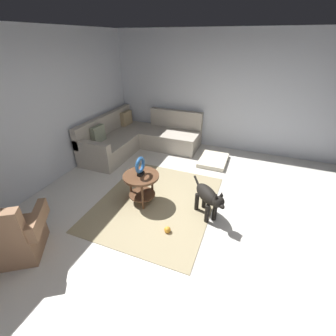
% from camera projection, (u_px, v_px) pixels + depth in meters
% --- Properties ---
extents(ground_plane, '(6.00, 6.00, 0.10)m').
position_uv_depth(ground_plane, '(192.00, 220.00, 3.65)').
color(ground_plane, silver).
extents(wall_back, '(6.00, 0.12, 2.70)m').
position_uv_depth(wall_back, '(31.00, 115.00, 3.88)').
color(wall_back, silver).
rests_on(wall_back, ground_plane).
extents(wall_right, '(0.12, 6.00, 2.70)m').
position_uv_depth(wall_right, '(230.00, 94.00, 5.32)').
color(wall_right, silver).
rests_on(wall_right, ground_plane).
extents(area_rug, '(2.30, 1.90, 0.01)m').
position_uv_depth(area_rug, '(156.00, 202.00, 3.97)').
color(area_rug, tan).
rests_on(area_rug, ground_plane).
extents(sectional_couch, '(2.20, 2.25, 0.88)m').
position_uv_depth(sectional_couch, '(138.00, 138.00, 5.72)').
color(sectional_couch, '#B2A899').
rests_on(sectional_couch, ground_plane).
extents(armchair, '(0.94, 1.00, 0.88)m').
position_uv_depth(armchair, '(11.00, 237.00, 2.85)').
color(armchair, '#936B4C').
rests_on(armchair, ground_plane).
extents(side_table, '(0.60, 0.60, 0.54)m').
position_uv_depth(side_table, '(141.00, 181.00, 3.79)').
color(side_table, brown).
rests_on(side_table, ground_plane).
extents(torus_sculpture, '(0.28, 0.08, 0.33)m').
position_uv_depth(torus_sculpture, '(140.00, 166.00, 3.64)').
color(torus_sculpture, black).
rests_on(torus_sculpture, side_table).
extents(dog_bed_mat, '(0.80, 0.60, 0.09)m').
position_uv_depth(dog_bed_mat, '(213.00, 160.00, 5.23)').
color(dog_bed_mat, beige).
rests_on(dog_bed_mat, ground_plane).
extents(dog, '(0.64, 0.63, 0.63)m').
position_uv_depth(dog, '(208.00, 197.00, 3.48)').
color(dog, black).
rests_on(dog, ground_plane).
extents(dog_toy_ball, '(0.10, 0.10, 0.10)m').
position_uv_depth(dog_toy_ball, '(167.00, 230.00, 3.33)').
color(dog_toy_ball, orange).
rests_on(dog_toy_ball, ground_plane).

